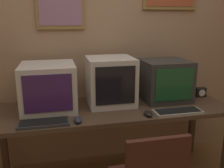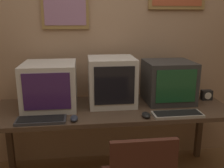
{
  "view_description": "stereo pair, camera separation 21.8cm",
  "coord_description": "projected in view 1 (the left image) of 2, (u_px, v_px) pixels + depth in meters",
  "views": [
    {
      "loc": [
        -0.47,
        -1.37,
        1.52
      ],
      "look_at": [
        0.0,
        0.69,
        0.96
      ],
      "focal_mm": 40.0,
      "sensor_mm": 36.0,
      "label": 1
    },
    {
      "loc": [
        -0.26,
        -1.41,
        1.52
      ],
      "look_at": [
        0.0,
        0.69,
        0.96
      ],
      "focal_mm": 40.0,
      "sensor_mm": 36.0,
      "label": 2
    }
  ],
  "objects": [
    {
      "name": "keyboard_side",
      "position": [
        178.0,
        112.0,
        2.1
      ],
      "size": [
        0.41,
        0.15,
        0.03
      ],
      "color": "#A8A399",
      "rests_on": "desk"
    },
    {
      "name": "monitor_center",
      "position": [
        110.0,
        81.0,
        2.29
      ],
      "size": [
        0.42,
        0.41,
        0.43
      ],
      "color": "beige",
      "rests_on": "desk"
    },
    {
      "name": "monitor_left",
      "position": [
        49.0,
        87.0,
        2.16
      ],
      "size": [
        0.46,
        0.48,
        0.4
      ],
      "color": "beige",
      "rests_on": "desk"
    },
    {
      "name": "monitor_right",
      "position": [
        165.0,
        80.0,
        2.42
      ],
      "size": [
        0.44,
        0.42,
        0.39
      ],
      "color": "#333333",
      "rests_on": "desk"
    },
    {
      "name": "wall_back",
      "position": [
        102.0,
        39.0,
        2.54
      ],
      "size": [
        8.0,
        0.08,
        2.6
      ],
      "color": "tan",
      "rests_on": "ground_plane"
    },
    {
      "name": "mouse_far_corner",
      "position": [
        148.0,
        114.0,
        2.04
      ],
      "size": [
        0.07,
        0.11,
        0.04
      ],
      "color": "black",
      "rests_on": "desk"
    },
    {
      "name": "desk",
      "position": [
        112.0,
        115.0,
        2.26
      ],
      "size": [
        2.11,
        0.7,
        0.74
      ],
      "color": "#4C3828",
      "rests_on": "ground_plane"
    },
    {
      "name": "mouse_near_keyboard",
      "position": [
        78.0,
        120.0,
        1.92
      ],
      "size": [
        0.06,
        0.12,
        0.04
      ],
      "color": "#282D3D",
      "rests_on": "desk"
    },
    {
      "name": "keyboard_main",
      "position": [
        44.0,
        123.0,
        1.88
      ],
      "size": [
        0.38,
        0.16,
        0.03
      ],
      "color": "#333338",
      "rests_on": "desk"
    },
    {
      "name": "desk_clock",
      "position": [
        200.0,
        92.0,
        2.53
      ],
      "size": [
        0.1,
        0.06,
        0.1
      ],
      "color": "black",
      "rests_on": "desk"
    }
  ]
}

